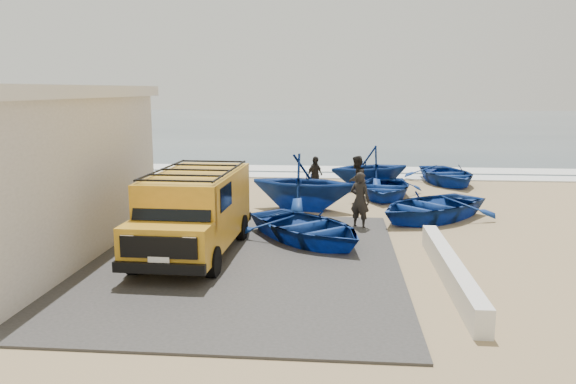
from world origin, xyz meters
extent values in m
plane|color=tan|center=(0.00, 0.00, 0.00)|extent=(160.00, 160.00, 0.00)
cube|color=#3D3B38|center=(-2.00, -2.00, 0.03)|extent=(12.00, 10.00, 0.05)
cube|color=#385166|center=(0.00, 56.00, 0.00)|extent=(180.00, 88.00, 0.01)
cube|color=white|center=(0.00, 12.00, 0.03)|extent=(180.00, 1.60, 0.06)
cube|color=white|center=(0.00, 14.50, 0.02)|extent=(180.00, 2.20, 0.04)
cube|color=black|center=(-3.55, -0.50, 2.60)|extent=(0.08, 0.70, 0.90)
cube|color=silver|center=(5.00, -3.00, 0.28)|extent=(0.35, 6.00, 0.55)
cube|color=gold|center=(-1.15, -1.09, 1.22)|extent=(2.10, 4.11, 1.72)
cube|color=gold|center=(-1.22, -3.59, 0.83)|extent=(2.00, 0.99, 0.94)
cube|color=black|center=(-1.21, -3.10, 1.66)|extent=(1.83, 0.40, 0.75)
cube|color=black|center=(-1.23, -4.08, 0.94)|extent=(1.68, 0.13, 0.47)
cube|color=black|center=(-1.24, -4.11, 0.49)|extent=(2.02, 0.21, 0.23)
cube|color=black|center=(-1.15, -1.15, 2.16)|extent=(1.99, 3.80, 0.06)
cylinder|color=black|center=(-2.13, -3.15, 0.36)|extent=(0.25, 0.73, 0.73)
cylinder|color=black|center=(-2.04, 0.08, 0.36)|extent=(0.25, 0.73, 0.73)
cylinder|color=black|center=(-0.28, -3.20, 0.36)|extent=(0.25, 0.73, 0.73)
cylinder|color=black|center=(-0.19, 0.02, 0.36)|extent=(0.25, 0.73, 0.73)
imported|color=navy|center=(1.66, -0.06, 0.43)|extent=(4.99, 5.11, 0.87)
imported|color=navy|center=(5.48, 3.05, 0.45)|extent=(5.30, 5.24, 0.90)
imported|color=navy|center=(1.30, 4.24, 0.99)|extent=(4.41, 4.02, 1.98)
imported|color=navy|center=(4.35, 6.80, 0.40)|extent=(3.35, 4.29, 0.81)
imported|color=navy|center=(3.84, 8.80, 0.92)|extent=(4.42, 4.17, 1.85)
imported|color=navy|center=(7.38, 10.33, 0.44)|extent=(3.77, 4.75, 0.88)
imported|color=black|center=(3.17, 1.74, 0.87)|extent=(0.76, 0.67, 1.75)
imported|color=black|center=(3.18, 5.51, 0.89)|extent=(0.97, 1.07, 1.79)
imported|color=black|center=(1.57, 7.25, 0.77)|extent=(0.84, 0.95, 1.55)
camera|label=1|loc=(2.48, -15.16, 4.20)|focal=35.00mm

